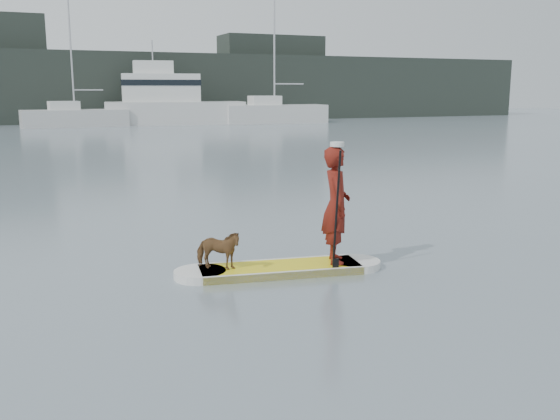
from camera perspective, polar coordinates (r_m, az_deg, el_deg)
name	(u,v)px	position (r m, az deg, el deg)	size (l,w,h in m)	color
paddleboard	(280,269)	(9.80, 0.00, -5.40)	(3.26, 1.22, 0.12)	yellow
paddler	(336,205)	(9.81, 5.15, 0.45)	(0.67, 0.44, 1.84)	maroon
white_cap	(337,144)	(9.68, 5.25, 6.01)	(0.22, 0.22, 0.07)	silver
dog	(218,250)	(9.53, -5.70, -3.66)	(0.33, 0.72, 0.61)	brown
paddle	(336,225)	(9.54, 5.17, -1.34)	(0.10, 0.30, 2.00)	black
sailboat_d	(74,116)	(50.87, -18.31, 8.16)	(7.96, 3.00, 11.49)	silver
sailboat_e	(274,112)	(53.75, -0.59, 8.93)	(8.94, 3.43, 12.71)	silver
motor_yacht_a	(169,101)	(52.63, -10.14, 9.78)	(11.56, 5.00, 6.71)	silver
shore_mass	(85,87)	(58.16, -17.37, 10.65)	(90.00, 6.00, 6.00)	black
shore_building_east	(271,77)	(63.55, -0.80, 12.03)	(10.00, 4.00, 8.00)	black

